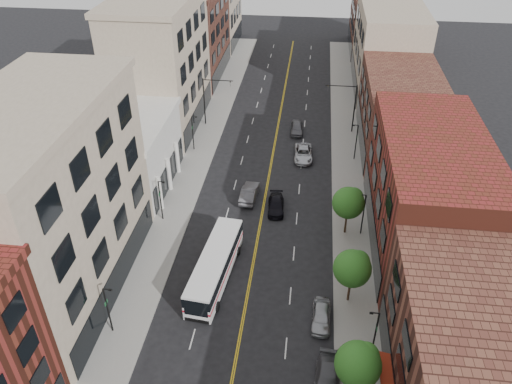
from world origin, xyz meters
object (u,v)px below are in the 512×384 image
at_px(car_lane_a, 276,205).
at_px(car_parked_mid, 327,381).
at_px(car_lane_behind, 249,193).
at_px(car_lane_b, 303,153).
at_px(car_parked_far, 321,316).
at_px(city_bus, 215,265).
at_px(car_lane_c, 297,128).

bearing_deg(car_lane_a, car_parked_mid, -79.30).
height_order(car_lane_behind, car_lane_b, car_lane_behind).
bearing_deg(car_lane_behind, car_lane_b, -116.71).
distance_m(car_parked_far, car_lane_b, 28.51).
relative_size(city_bus, car_lane_b, 2.26).
relative_size(city_bus, car_parked_mid, 2.34).
xyz_separation_m(city_bus, car_lane_c, (6.25, 31.45, -0.99)).
relative_size(car_parked_far, car_lane_behind, 0.85).
distance_m(city_bus, car_lane_c, 32.08).
bearing_deg(car_lane_c, city_bus, -103.45).
distance_m(car_lane_behind, car_lane_a, 3.86).
bearing_deg(car_lane_b, car_parked_mid, -87.40).
distance_m(city_bus, car_lane_a, 12.92).
bearing_deg(car_lane_b, car_lane_behind, -122.96).
bearing_deg(car_lane_a, car_lane_behind, 146.00).
bearing_deg(car_parked_far, car_lane_a, 110.14).
distance_m(city_bus, car_lane_behind, 13.97).
distance_m(car_lane_a, car_lane_b, 12.50).
relative_size(car_parked_mid, car_lane_c, 1.13).
xyz_separation_m(city_bus, car_lane_a, (4.84, 11.93, -1.10)).
bearing_deg(car_lane_b, car_parked_far, -87.27).
relative_size(car_lane_behind, car_lane_b, 0.94).
height_order(city_bus, car_lane_a, city_bus).
relative_size(car_lane_behind, car_lane_a, 1.10).
bearing_deg(city_bus, car_parked_mid, -39.10).
height_order(car_parked_mid, car_lane_b, car_parked_mid).
bearing_deg(car_parked_far, car_parked_mid, -83.44).
xyz_separation_m(car_lane_a, car_lane_c, (1.40, 19.52, 0.11)).
bearing_deg(car_lane_behind, car_lane_a, 153.44).
distance_m(car_parked_far, car_lane_c, 35.91).
relative_size(city_bus, car_lane_a, 2.64).
bearing_deg(city_bus, car_lane_behind, 89.63).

